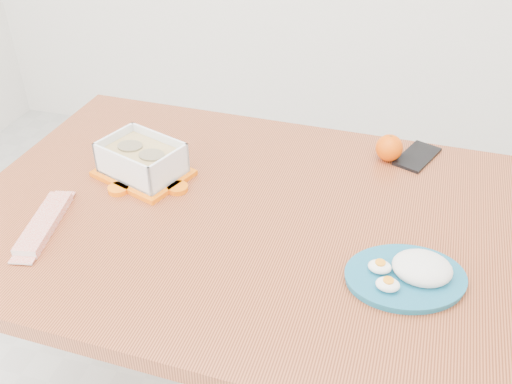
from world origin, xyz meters
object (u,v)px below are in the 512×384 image
(orange_fruit, at_px, (389,148))
(food_container, at_px, (142,160))
(rice_plate, at_px, (411,272))
(smartphone, at_px, (417,156))
(dining_table, at_px, (256,242))

(orange_fruit, bearing_deg, food_container, -157.34)
(orange_fruit, distance_m, rice_plate, 0.45)
(rice_plate, bearing_deg, smartphone, 73.02)
(food_container, bearing_deg, orange_fruit, 42.37)
(smartphone, bearing_deg, rice_plate, -66.74)
(food_container, relative_size, orange_fruit, 3.70)
(orange_fruit, xyz_separation_m, rice_plate, (0.08, -0.45, -0.01))
(food_container, distance_m, smartphone, 0.71)
(dining_table, height_order, orange_fruit, orange_fruit)
(orange_fruit, bearing_deg, dining_table, -130.05)
(orange_fruit, height_order, rice_plate, orange_fruit)
(smartphone, bearing_deg, food_container, -135.13)
(orange_fruit, height_order, smartphone, orange_fruit)
(orange_fruit, relative_size, rice_plate, 0.24)
(dining_table, distance_m, rice_plate, 0.39)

